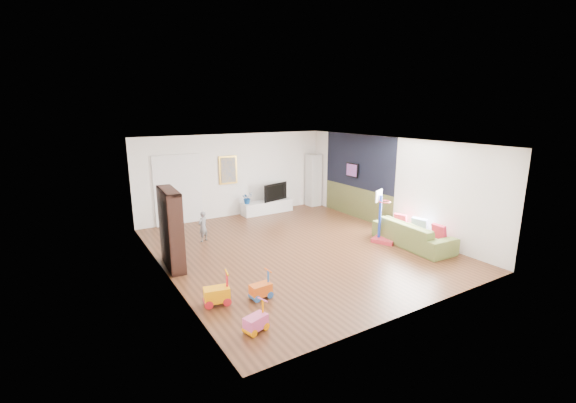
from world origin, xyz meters
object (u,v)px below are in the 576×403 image
bookshelf (171,229)px  sofa (413,234)px  basketball_hoop (386,217)px  media_console (267,207)px

bookshelf → sofa: bookshelf is taller
bookshelf → basketball_hoop: size_ratio=1.26×
media_console → basketball_hoop: bearing=-75.0°
media_console → basketball_hoop: (1.26, -4.26, 0.50)m
bookshelf → sofa: bearing=-14.6°
bookshelf → sofa: (5.70, -1.88, -0.57)m
media_console → sofa: 5.12m
media_console → bookshelf: bearing=-145.1°
bookshelf → basketball_hoop: bearing=-10.3°
bookshelf → sofa: size_ratio=0.81×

